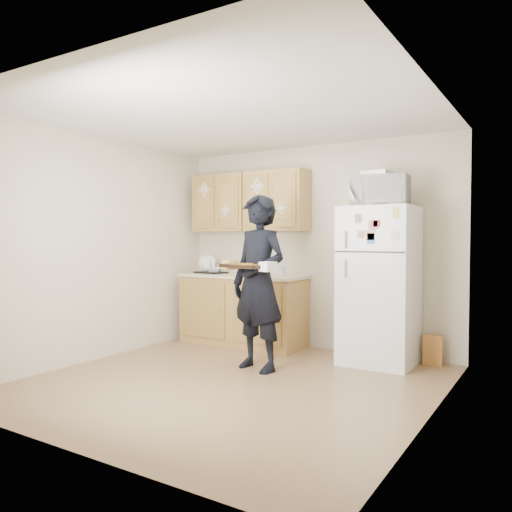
{
  "coord_description": "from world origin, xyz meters",
  "views": [
    {
      "loc": [
        2.64,
        -3.84,
        1.36
      ],
      "look_at": [
        -0.01,
        0.45,
        1.18
      ],
      "focal_mm": 35.0,
      "sensor_mm": 36.0,
      "label": 1
    }
  ],
  "objects_px": {
    "baking_tray": "(248,267)",
    "dish_rack": "(211,267)",
    "refrigerator": "(379,285)",
    "microwave": "(380,191)",
    "person": "(259,283)"
  },
  "relations": [
    {
      "from": "refrigerator",
      "to": "person",
      "type": "height_order",
      "value": "person"
    },
    {
      "from": "refrigerator",
      "to": "person",
      "type": "xyz_separation_m",
      "value": [
        -0.98,
        -0.91,
        0.05
      ]
    },
    {
      "from": "refrigerator",
      "to": "dish_rack",
      "type": "bearing_deg",
      "value": -179.75
    },
    {
      "from": "refrigerator",
      "to": "microwave",
      "type": "relative_size",
      "value": 2.94
    },
    {
      "from": "baking_tray",
      "to": "dish_rack",
      "type": "distance_m",
      "value": 1.8
    },
    {
      "from": "refrigerator",
      "to": "dish_rack",
      "type": "distance_m",
      "value": 2.27
    },
    {
      "from": "refrigerator",
      "to": "microwave",
      "type": "xyz_separation_m",
      "value": [
        0.02,
        -0.05,
        1.01
      ]
    },
    {
      "from": "person",
      "to": "microwave",
      "type": "relative_size",
      "value": 3.12
    },
    {
      "from": "baking_tray",
      "to": "dish_rack",
      "type": "relative_size",
      "value": 1.2
    },
    {
      "from": "refrigerator",
      "to": "microwave",
      "type": "bearing_deg",
      "value": -69.09
    },
    {
      "from": "refrigerator",
      "to": "dish_rack",
      "type": "xyz_separation_m",
      "value": [
        -2.26,
        -0.01,
        0.13
      ]
    },
    {
      "from": "refrigerator",
      "to": "dish_rack",
      "type": "relative_size",
      "value": 4.45
    },
    {
      "from": "microwave",
      "to": "dish_rack",
      "type": "relative_size",
      "value": 1.52
    },
    {
      "from": "refrigerator",
      "to": "microwave",
      "type": "distance_m",
      "value": 1.01
    },
    {
      "from": "baking_tray",
      "to": "dish_rack",
      "type": "xyz_separation_m",
      "value": [
        -1.35,
        1.19,
        -0.11
      ]
    }
  ]
}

